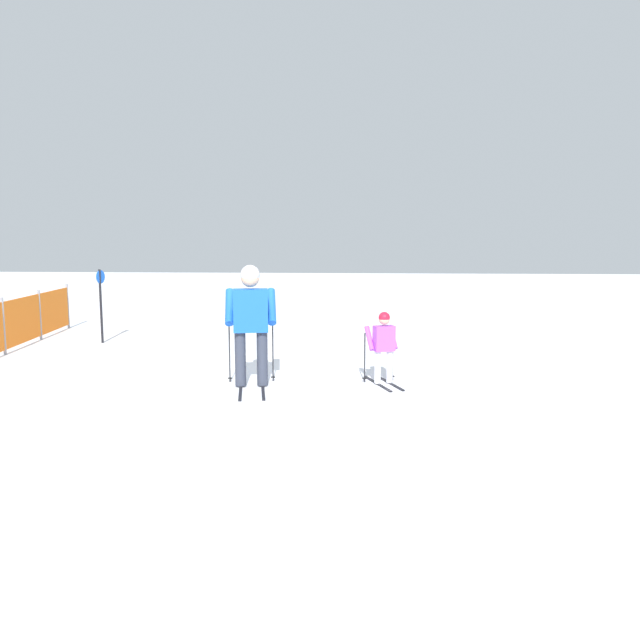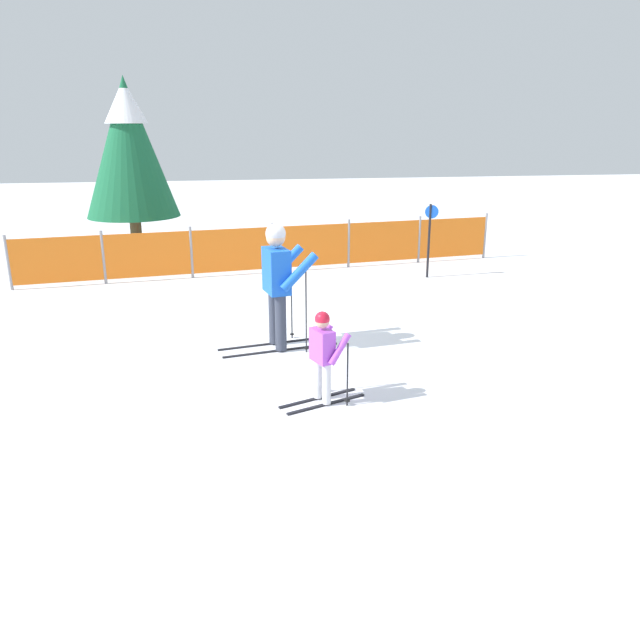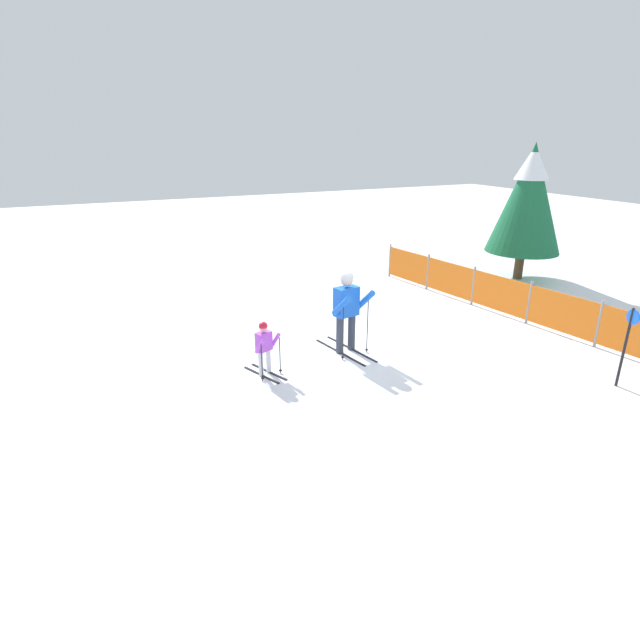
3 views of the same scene
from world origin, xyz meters
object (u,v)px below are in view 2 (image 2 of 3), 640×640
at_px(safety_fence, 273,248).
at_px(conifer_far, 129,146).
at_px(skier_adult, 278,275).
at_px(trail_marker, 430,233).
at_px(skier_child, 323,350).

bearing_deg(safety_fence, conifer_far, 136.62).
bearing_deg(skier_adult, conifer_far, 98.96).
bearing_deg(skier_adult, trail_marker, 36.38).
bearing_deg(skier_child, trail_marker, 39.15).
relative_size(skier_adult, skier_child, 1.64).
height_order(safety_fence, trail_marker, trail_marker).
height_order(skier_adult, skier_child, skier_adult).
height_order(safety_fence, conifer_far, conifer_far).
height_order(skier_child, trail_marker, trail_marker).
height_order(skier_child, conifer_far, conifer_far).
bearing_deg(conifer_far, trail_marker, -32.69).
bearing_deg(skier_child, skier_adult, 77.26).
distance_m(skier_child, trail_marker, 6.75).
relative_size(skier_child, trail_marker, 0.71).
height_order(skier_adult, trail_marker, skier_adult).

